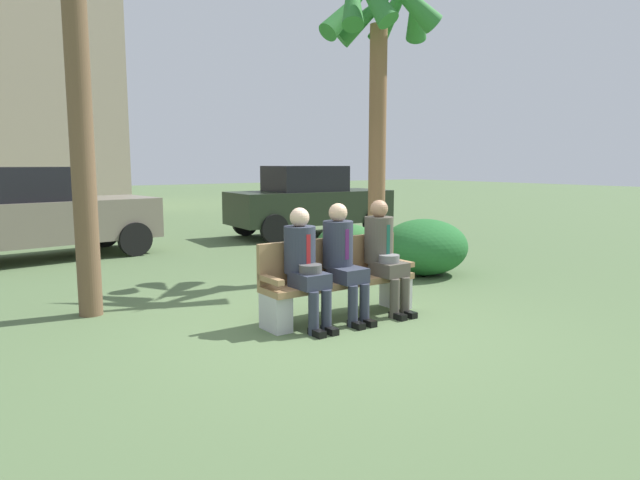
% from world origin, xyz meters
% --- Properties ---
extents(ground_plane, '(80.00, 80.00, 0.00)m').
position_xyz_m(ground_plane, '(0.00, 0.00, 0.00)').
color(ground_plane, '#516941').
extents(park_bench, '(1.89, 0.44, 0.90)m').
position_xyz_m(park_bench, '(0.33, 0.36, 0.42)').
color(park_bench, '#99754C').
rests_on(park_bench, ground).
extents(seated_man_left, '(0.34, 0.72, 1.28)m').
position_xyz_m(seated_man_left, '(-0.20, 0.22, 0.71)').
color(seated_man_left, '#2D3342').
rests_on(seated_man_left, ground).
extents(seated_man_middle, '(0.34, 0.72, 1.31)m').
position_xyz_m(seated_man_middle, '(0.31, 0.23, 0.73)').
color(seated_man_middle, '#2D3342').
rests_on(seated_man_middle, ground).
extents(seated_man_right, '(0.34, 0.72, 1.32)m').
position_xyz_m(seated_man_right, '(0.91, 0.23, 0.73)').
color(seated_man_right, '#4C473D').
rests_on(seated_man_right, ground).
extents(palm_tree_tall, '(1.87, 1.95, 5.06)m').
position_xyz_m(palm_tree_tall, '(2.31, 1.99, 3.78)').
color(palm_tree_tall, brown).
rests_on(palm_tree_tall, ground).
extents(shrub_near_bench, '(1.10, 1.01, 0.69)m').
position_xyz_m(shrub_near_bench, '(2.60, 3.12, 0.34)').
color(shrub_near_bench, '#2E6830').
rests_on(shrub_near_bench, ground).
extents(shrub_mid_lawn, '(1.41, 1.29, 0.88)m').
position_xyz_m(shrub_mid_lawn, '(2.94, 1.56, 0.44)').
color(shrub_mid_lawn, '#23652B').
rests_on(shrub_mid_lawn, ground).
extents(parked_car_near, '(4.05, 2.08, 1.68)m').
position_xyz_m(parked_car_near, '(-1.73, 6.58, 0.84)').
color(parked_car_near, slate).
rests_on(parked_car_near, ground).
extents(parked_car_far, '(3.99, 1.91, 1.68)m').
position_xyz_m(parked_car_far, '(4.15, 6.64, 0.84)').
color(parked_car_far, '#232D1E').
rests_on(parked_car_far, ground).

